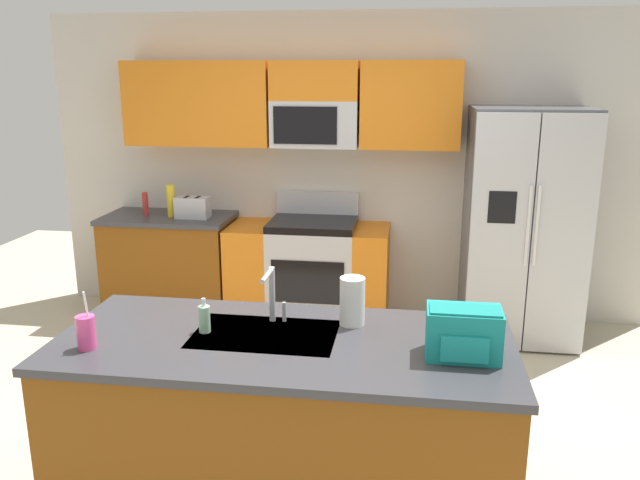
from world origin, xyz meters
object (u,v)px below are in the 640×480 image
at_px(refrigerator, 523,226).
at_px(backpack, 463,332).
at_px(range_oven, 309,272).
at_px(drink_cup_pink, 86,332).
at_px(pepper_mill, 145,204).
at_px(soap_dispenser, 204,318).
at_px(bottle_yellow, 171,201).
at_px(paper_towel_roll, 352,301).
at_px(toaster, 193,207).
at_px(sink_faucet, 272,291).

bearing_deg(refrigerator, backpack, -104.56).
xyz_separation_m(range_oven, drink_cup_pink, (-0.57, -2.69, 0.54)).
height_order(pepper_mill, soap_dispenser, pepper_mill).
relative_size(range_oven, pepper_mill, 6.86).
xyz_separation_m(bottle_yellow, soap_dispenser, (1.09, -2.40, -0.07)).
bearing_deg(paper_towel_roll, bottle_yellow, 128.94).
bearing_deg(drink_cup_pink, refrigerator, 48.63).
bearing_deg(paper_towel_roll, soap_dispenser, -163.75).
xyz_separation_m(range_oven, backpack, (1.10, -2.54, 0.57)).
relative_size(toaster, backpack, 0.88).
xyz_separation_m(drink_cup_pink, soap_dispenser, (0.46, 0.26, -0.01)).
xyz_separation_m(pepper_mill, sink_faucet, (1.63, -2.27, 0.07)).
bearing_deg(soap_dispenser, range_oven, 87.52).
distance_m(toaster, pepper_mill, 0.45).
height_order(range_oven, pepper_mill, range_oven).
bearing_deg(range_oven, pepper_mill, -179.90).
height_order(range_oven, soap_dispenser, range_oven).
height_order(pepper_mill, backpack, backpack).
bearing_deg(sink_faucet, drink_cup_pink, -151.07).
height_order(refrigerator, toaster, refrigerator).
xyz_separation_m(range_oven, pepper_mill, (-1.44, -0.00, 0.56)).
bearing_deg(pepper_mill, soap_dispenser, -61.22).
distance_m(toaster, backpack, 3.25).
relative_size(drink_cup_pink, soap_dispenser, 1.62).
xyz_separation_m(toaster, soap_dispenser, (0.89, -2.38, -0.02)).
bearing_deg(sink_faucet, soap_dispenser, -151.57).
bearing_deg(backpack, refrigerator, 75.44).
relative_size(refrigerator, pepper_mill, 9.33).
relative_size(pepper_mill, bottle_yellow, 0.72).
height_order(toaster, drink_cup_pink, drink_cup_pink).
bearing_deg(pepper_mill, sink_faucet, -54.30).
height_order(bottle_yellow, paper_towel_roll, bottle_yellow).
distance_m(pepper_mill, paper_towel_roll, 3.01).
bearing_deg(toaster, sink_faucet, -61.90).
xyz_separation_m(toaster, pepper_mill, (-0.45, 0.05, 0.01)).
distance_m(range_oven, bottle_yellow, 1.33).
bearing_deg(soap_dispenser, bottle_yellow, 114.37).
distance_m(refrigerator, pepper_mill, 3.18).
xyz_separation_m(bottle_yellow, backpack, (2.29, -2.50, -0.02)).
xyz_separation_m(paper_towel_roll, backpack, (0.51, -0.31, -0.00)).
xyz_separation_m(pepper_mill, paper_towel_roll, (2.02, -2.23, 0.02)).
bearing_deg(pepper_mill, refrigerator, -1.25).
relative_size(range_oven, paper_towel_roll, 5.67).
xyz_separation_m(range_oven, toaster, (-0.99, -0.05, 0.55)).
bearing_deg(pepper_mill, range_oven, 0.10).
bearing_deg(range_oven, soap_dispenser, -92.48).
relative_size(pepper_mill, sink_faucet, 0.70).
height_order(bottle_yellow, sink_faucet, sink_faucet).
xyz_separation_m(toaster, backpack, (2.09, -2.48, 0.03)).
xyz_separation_m(bottle_yellow, drink_cup_pink, (0.62, -2.66, -0.06)).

